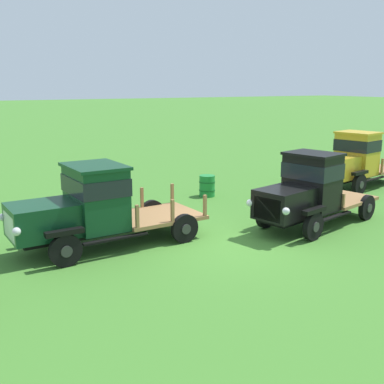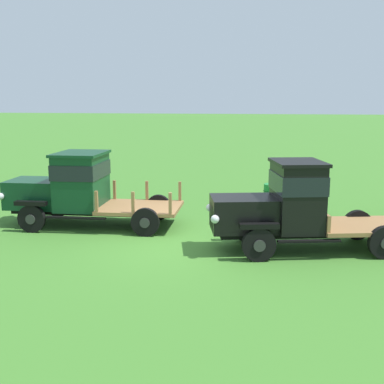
% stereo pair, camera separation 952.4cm
% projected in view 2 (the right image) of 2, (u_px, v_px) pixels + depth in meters
% --- Properties ---
extents(ground_plane, '(240.00, 240.00, 0.00)m').
position_uv_depth(ground_plane, '(179.00, 246.00, 12.31)').
color(ground_plane, '#3D7528').
extents(vintage_truck_second_in_line, '(5.27, 2.31, 2.19)m').
position_uv_depth(vintage_truck_second_in_line, '(76.00, 188.00, 14.18)').
color(vintage_truck_second_in_line, black).
rests_on(vintage_truck_second_in_line, ground).
extents(vintage_truck_midrow_center, '(5.04, 2.70, 2.23)m').
position_uv_depth(vintage_truck_midrow_center, '(289.00, 206.00, 11.79)').
color(vintage_truck_midrow_center, black).
rests_on(vintage_truck_midrow_center, ground).
extents(oil_drum_beside_row, '(0.62, 0.62, 0.80)m').
position_uv_depth(oil_drum_beside_row, '(272.00, 195.00, 16.79)').
color(oil_drum_beside_row, '#1E7F33').
rests_on(oil_drum_beside_row, ground).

